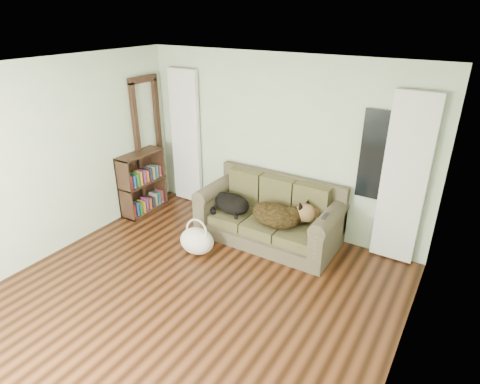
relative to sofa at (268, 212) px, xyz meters
The scene contains 15 objects.
floor 2.03m from the sofa, 93.72° to the right, with size 5.00×5.00×0.00m, color black.
ceiling 2.92m from the sofa, 93.72° to the right, with size 5.00×5.00×0.00m, color white.
wall_back 1.01m from the sofa, 103.74° to the left, with size 4.50×0.04×2.60m, color beige.
wall_left 3.21m from the sofa, 140.29° to the right, with size 0.04×5.00×2.60m, color beige.
wall_right 3.02m from the sofa, 42.95° to the right, with size 0.04×5.00×2.60m, color beige.
curtain_left 2.01m from the sofa, 166.32° to the left, with size 0.55×0.08×2.25m, color silver.
curtain_right 1.87m from the sofa, 14.91° to the left, with size 0.55×0.08×2.25m, color silver.
window_pane 1.70m from the sofa, 20.53° to the left, with size 0.50×0.03×1.20m, color black.
door_casing 2.41m from the sofa, behind, with size 0.07×0.60×2.10m, color black.
sofa is the anchor object (origin of this frame).
dog_black_lab 0.62m from the sofa, behind, with size 0.62×0.44×0.26m, color black.
dog_shepherd 0.24m from the sofa, 19.92° to the right, with size 0.74×0.52×0.33m, color black.
tv_remote 0.98m from the sofa, 11.63° to the right, with size 0.05×0.20×0.02m, color black.
tote_bag 1.11m from the sofa, 128.37° to the right, with size 0.51×0.39×0.37m, color beige.
bookshelf 2.23m from the sofa, behind, with size 0.31×0.82×1.02m, color black.
Camera 1 is at (2.49, -2.61, 3.13)m, focal length 30.00 mm.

